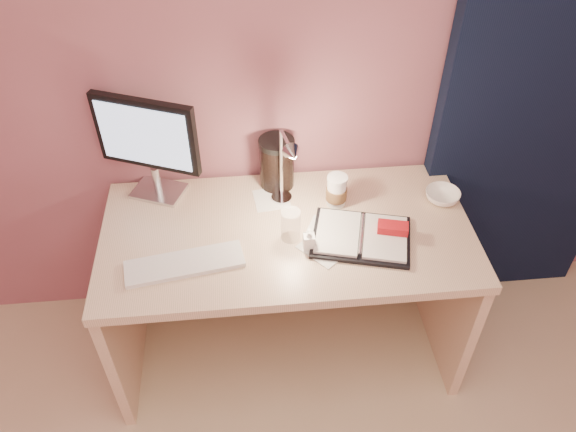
{
  "coord_description": "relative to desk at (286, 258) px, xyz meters",
  "views": [
    {
      "loc": [
        -0.15,
        -0.14,
        2.19
      ],
      "look_at": [
        -0.0,
        1.33,
        0.85
      ],
      "focal_mm": 35.0,
      "sensor_mm": 36.0,
      "label": 1
    }
  ],
  "objects": [
    {
      "name": "paper_c",
      "position": [
        0.15,
        -0.1,
        0.23
      ],
      "size": [
        0.2,
        0.2,
        0.0
      ],
      "primitive_type": "cube",
      "rotation": [
        0.0,
        0.0,
        1.13
      ],
      "color": "silver",
      "rests_on": "desk"
    },
    {
      "name": "monitor",
      "position": [
        -0.5,
        0.2,
        0.49
      ],
      "size": [
        0.39,
        0.21,
        0.43
      ],
      "rotation": [
        0.0,
        0.0,
        -0.4
      ],
      "color": "silver",
      "rests_on": "desk"
    },
    {
      "name": "planner",
      "position": [
        0.28,
        -0.14,
        0.24
      ],
      "size": [
        0.41,
        0.35,
        0.06
      ],
      "rotation": [
        0.0,
        0.0,
        -0.26
      ],
      "color": "black",
      "rests_on": "desk"
    },
    {
      "name": "desk_lamp",
      "position": [
        -0.02,
        0.02,
        0.45
      ],
      "size": [
        0.11,
        0.22,
        0.35
      ],
      "rotation": [
        0.0,
        0.0,
        0.19
      ],
      "color": "silver",
      "rests_on": "desk"
    },
    {
      "name": "lotion_bottle",
      "position": [
        0.07,
        -0.17,
        0.27
      ],
      "size": [
        0.04,
        0.04,
        0.09
      ],
      "primitive_type": "imported",
      "rotation": [
        0.0,
        0.0,
        0.0
      ],
      "color": "white",
      "rests_on": "desk"
    },
    {
      "name": "coffee_cup",
      "position": [
        0.21,
        0.06,
        0.29
      ],
      "size": [
        0.08,
        0.08,
        0.13
      ],
      "color": "white",
      "rests_on": "desk"
    },
    {
      "name": "clear_cup",
      "position": [
        0.01,
        -0.11,
        0.29
      ],
      "size": [
        0.07,
        0.07,
        0.13
      ],
      "primitive_type": "cylinder",
      "color": "white",
      "rests_on": "desk"
    },
    {
      "name": "keyboard",
      "position": [
        -0.38,
        -0.21,
        0.23
      ],
      "size": [
        0.43,
        0.19,
        0.02
      ],
      "primitive_type": "cube",
      "rotation": [
        0.0,
        0.0,
        0.16
      ],
      "color": "white",
      "rests_on": "desk"
    },
    {
      "name": "dark_jar",
      "position": [
        -0.02,
        0.21,
        0.32
      ],
      "size": [
        0.14,
        0.14,
        0.19
      ],
      "primitive_type": "cylinder",
      "color": "black",
      "rests_on": "desk"
    },
    {
      "name": "paper_b",
      "position": [
        -0.05,
        0.11,
        0.23
      ],
      "size": [
        0.15,
        0.15,
        0.0
      ],
      "primitive_type": "cube",
      "rotation": [
        0.0,
        0.0,
        0.11
      ],
      "color": "silver",
      "rests_on": "desk"
    },
    {
      "name": "room",
      "position": [
        0.95,
        0.24,
        0.63
      ],
      "size": [
        3.5,
        3.5,
        3.5
      ],
      "color": "#C6B28E",
      "rests_on": "ground"
    },
    {
      "name": "paper_a",
      "position": [
        0.13,
        -0.17,
        0.23
      ],
      "size": [
        0.23,
        0.23,
        0.0
      ],
      "primitive_type": "cube",
      "rotation": [
        0.0,
        0.0,
        0.7
      ],
      "color": "silver",
      "rests_on": "desk"
    },
    {
      "name": "desk",
      "position": [
        0.0,
        0.0,
        0.0
      ],
      "size": [
        1.4,
        0.7,
        0.73
      ],
      "color": "beige",
      "rests_on": "ground"
    },
    {
      "name": "bowl",
      "position": [
        0.63,
        0.04,
        0.25
      ],
      "size": [
        0.15,
        0.15,
        0.04
      ],
      "primitive_type": "imported",
      "rotation": [
        0.0,
        0.0,
        -0.09
      ],
      "color": "white",
      "rests_on": "desk"
    }
  ]
}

